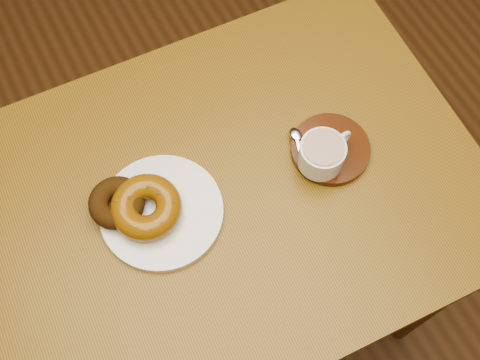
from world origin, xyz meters
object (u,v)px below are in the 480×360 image
saucer (330,149)px  coffee_cup (322,154)px  donut_plate (162,212)px  cafe_table (231,217)px

saucer → coffee_cup: (-0.03, -0.01, 0.04)m
saucer → donut_plate: bearing=174.0°
coffee_cup → saucer: bearing=15.9°
donut_plate → coffee_cup: (0.28, -0.05, 0.04)m
donut_plate → coffee_cup: bearing=-9.4°
cafe_table → saucer: saucer is taller
cafe_table → donut_plate: (-0.12, 0.02, 0.14)m
saucer → coffee_cup: bearing=-154.5°
cafe_table → coffee_cup: (0.16, -0.03, 0.17)m
saucer → coffee_cup: coffee_cup is taller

